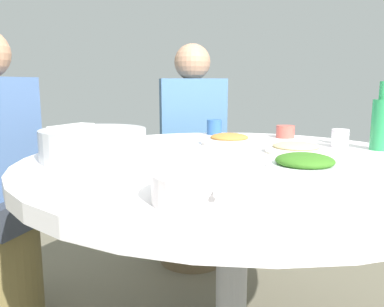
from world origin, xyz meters
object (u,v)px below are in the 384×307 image
(round_dining_table, at_px, (233,182))
(soup_bowl, at_px, (212,187))
(rice_bowl, at_px, (94,143))
(dish_tofu_braise, at_px, (229,140))
(tea_cup_far, at_px, (214,127))
(stool_for_diner_right, at_px, (4,274))
(green_bottle, at_px, (381,123))
(diner_left, at_px, (192,128))
(stool_for_diner_left, at_px, (192,223))
(dish_greens, at_px, (305,164))
(tea_cup_near, at_px, (340,138))
(dish_noodles, at_px, (296,148))
(tea_cup_side, at_px, (285,132))

(round_dining_table, relative_size, soup_bowl, 5.39)
(rice_bowl, height_order, dish_tofu_braise, rice_bowl)
(tea_cup_far, relative_size, stool_for_diner_right, 0.16)
(tea_cup_far, bearing_deg, green_bottle, 86.15)
(diner_left, bearing_deg, stool_for_diner_left, -135.00)
(dish_greens, distance_m, stool_for_diner_left, 1.27)
(stool_for_diner_right, bearing_deg, soup_bowl, 81.20)
(green_bottle, distance_m, stool_for_diner_right, 1.57)
(tea_cup_near, bearing_deg, diner_left, -108.53)
(dish_noodles, xyz_separation_m, stool_for_diner_left, (-0.47, -0.74, -0.56))
(stool_for_diner_right, bearing_deg, dish_greens, 99.55)
(round_dining_table, height_order, dish_greens, dish_greens)
(soup_bowl, relative_size, tea_cup_near, 3.69)
(tea_cup_near, height_order, diner_left, diner_left)
(stool_for_diner_left, bearing_deg, tea_cup_side, 75.95)
(dish_noodles, bearing_deg, diner_left, -122.55)
(stool_for_diner_left, bearing_deg, tea_cup_far, 50.96)
(rice_bowl, bearing_deg, diner_left, -164.07)
(green_bottle, bearing_deg, diner_left, -105.23)
(dish_tofu_braise, xyz_separation_m, tea_cup_near, (-0.15, 0.37, 0.02))
(stool_for_diner_right, bearing_deg, stool_for_diner_left, 162.14)
(green_bottle, bearing_deg, rice_bowl, -45.84)
(tea_cup_near, bearing_deg, green_bottle, 97.61)
(soup_bowl, relative_size, dish_tofu_braise, 1.12)
(soup_bowl, distance_m, green_bottle, 0.87)
(tea_cup_far, distance_m, stool_for_diner_left, 0.67)
(dish_noodles, xyz_separation_m, stool_for_diner_right, (0.47, -1.04, -0.56))
(dish_tofu_braise, bearing_deg, tea_cup_side, 158.25)
(dish_noodles, xyz_separation_m, dish_tofu_braise, (-0.04, -0.28, 0.00))
(rice_bowl, relative_size, tea_cup_far, 4.69)
(soup_bowl, relative_size, dish_greens, 1.21)
(green_bottle, xyz_separation_m, diner_left, (-0.26, -0.97, -0.10))
(dish_tofu_braise, relative_size, diner_left, 0.29)
(soup_bowl, xyz_separation_m, tea_cup_far, (-0.89, -0.53, 0.01))
(round_dining_table, bearing_deg, dish_noodles, 150.44)
(tea_cup_near, bearing_deg, stool_for_diner_left, -108.53)
(rice_bowl, relative_size, dish_greens, 1.58)
(dish_noodles, relative_size, diner_left, 0.27)
(rice_bowl, bearing_deg, round_dining_table, 125.79)
(dish_tofu_braise, distance_m, tea_cup_side, 0.31)
(rice_bowl, xyz_separation_m, tea_cup_far, (-0.72, -0.00, -0.02))
(soup_bowl, distance_m, stool_for_diner_right, 1.25)
(tea_cup_side, bearing_deg, rice_bowl, -21.19)
(round_dining_table, height_order, dish_noodles, dish_noodles)
(tea_cup_side, bearing_deg, tea_cup_near, 62.34)
(dish_tofu_braise, bearing_deg, tea_cup_far, -137.86)
(tea_cup_side, bearing_deg, stool_for_diner_left, -104.05)
(dish_noodles, xyz_separation_m, green_bottle, (-0.21, 0.23, 0.08))
(dish_noodles, distance_m, dish_greens, 0.30)
(soup_bowl, height_order, stool_for_diner_left, soup_bowl)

